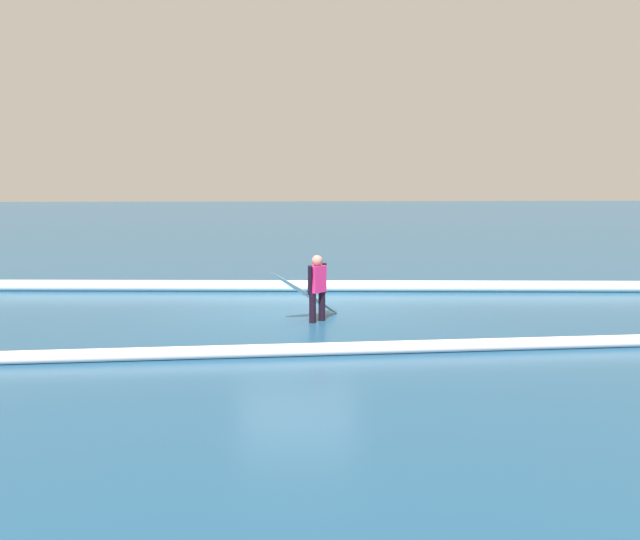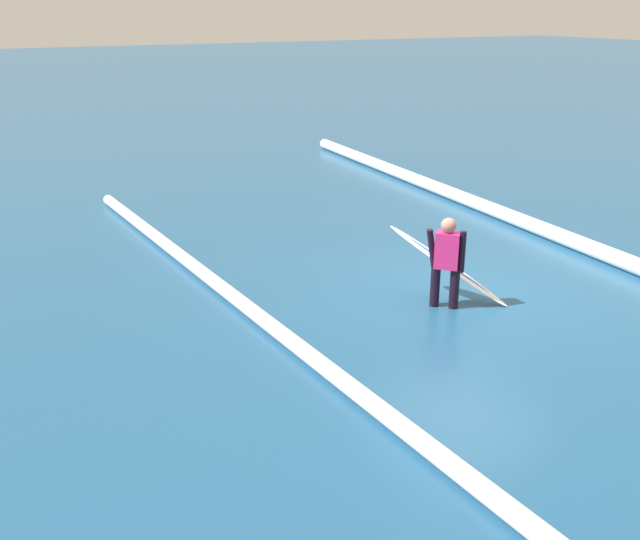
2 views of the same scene
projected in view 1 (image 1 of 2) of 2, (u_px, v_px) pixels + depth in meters
The scene contains 5 objects.
ground_plane at pixel (296, 314), 14.00m from camera, with size 150.90×150.90×0.00m, color navy.
surfer at pixel (317, 285), 13.15m from camera, with size 0.39×0.45×1.35m.
surfboard at pixel (306, 294), 13.39m from camera, with size 1.56×1.43×1.09m.
wave_crest_foreground at pixel (247, 286), 16.86m from camera, with size 0.28×0.28×20.40m, color white.
wave_crest_midground at pixel (336, 349), 10.70m from camera, with size 0.21×0.21×16.78m, color white.
Camera 1 is at (0.26, 13.75, 2.83)m, focal length 36.87 mm.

